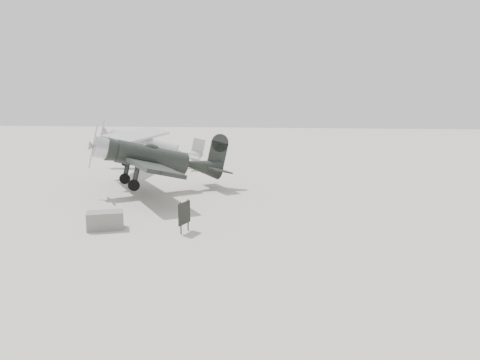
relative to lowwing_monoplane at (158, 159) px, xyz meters
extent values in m
plane|color=#B0AA9C|center=(3.39, -6.01, -1.86)|extent=(160.00, 160.00, 0.00)
cylinder|color=black|center=(-0.30, -0.20, 0.07)|extent=(4.00, 3.23, 1.26)
cone|color=black|center=(2.18, 1.44, 0.11)|extent=(2.60, 2.27, 1.17)
cylinder|color=#BABCBF|center=(-2.59, -1.71, 0.07)|extent=(1.29, 1.38, 1.12)
cone|color=#BABCBF|center=(-3.04, -2.01, 0.07)|extent=(0.54, 0.59, 0.50)
cube|color=#BABCBF|center=(-2.99, -1.97, 0.07)|extent=(0.13, 0.16, 2.34)
ellipsoid|color=black|center=(-0.45, -0.30, 0.62)|extent=(1.16, 1.06, 0.41)
cube|color=black|center=(-0.82, -0.54, -0.25)|extent=(7.53, 10.05, 0.20)
cube|color=black|center=(2.78, 1.84, 0.16)|extent=(2.91, 3.70, 0.09)
cube|color=black|center=(2.89, 1.91, 0.92)|extent=(0.95, 0.67, 1.62)
cylinder|color=black|center=(-0.45, -1.76, -1.48)|extent=(0.59, 0.46, 0.61)
cylinder|color=black|center=(-1.79, 0.27, -1.48)|extent=(0.59, 0.46, 0.61)
cylinder|color=#333333|center=(-0.45, -1.76, -0.88)|extent=(0.14, 0.14, 1.26)
cylinder|color=#333333|center=(-1.79, 0.27, -0.88)|extent=(0.14, 0.14, 1.26)
cylinder|color=black|center=(2.97, 1.96, -0.28)|extent=(0.20, 0.17, 0.20)
cylinder|color=#A4A7A9|center=(-4.50, 9.90, 0.00)|extent=(5.46, 1.48, 1.14)
cone|color=#A4A7A9|center=(-0.87, 10.13, 0.00)|extent=(1.93, 1.15, 1.04)
cone|color=#A4A7A9|center=(-7.50, 9.71, 0.00)|extent=(0.69, 1.12, 1.08)
cube|color=#A4A7A9|center=(-7.92, 9.69, 0.00)|extent=(0.06, 0.15, 2.28)
cube|color=#A4A7A9|center=(-4.91, 9.88, 0.65)|extent=(2.68, 11.52, 0.19)
cube|color=#A4A7A9|center=(-0.35, 10.16, 0.06)|extent=(1.15, 3.58, 0.08)
cube|color=#A4A7A9|center=(-0.25, 10.17, 0.73)|extent=(0.94, 0.14, 1.35)
cylinder|color=black|center=(-5.25, 8.71, -1.57)|extent=(0.59, 0.18, 0.58)
cylinder|color=black|center=(-5.40, 10.99, -1.57)|extent=(0.59, 0.18, 0.58)
cylinder|color=#333333|center=(-5.25, 8.71, -0.98)|extent=(0.10, 0.10, 1.25)
cylinder|color=#333333|center=(-5.40, 10.99, -0.98)|extent=(0.10, 0.10, 1.25)
cylinder|color=black|center=(-0.15, 10.17, -0.31)|extent=(0.19, 0.08, 0.19)
cube|color=#63605C|center=(0.43, -8.01, -1.51)|extent=(1.64, 1.36, 0.70)
cylinder|color=#333333|center=(3.62, -8.29, -1.24)|extent=(0.07, 0.07, 1.25)
cylinder|color=#333333|center=(3.75, -7.73, -1.24)|extent=(0.07, 0.07, 1.25)
cube|color=black|center=(3.68, -8.01, -1.09)|extent=(0.26, 0.85, 0.86)
cube|color=beige|center=(3.65, -8.00, -1.05)|extent=(0.16, 0.66, 0.17)
camera|label=1|loc=(8.45, -25.07, 3.05)|focal=35.00mm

